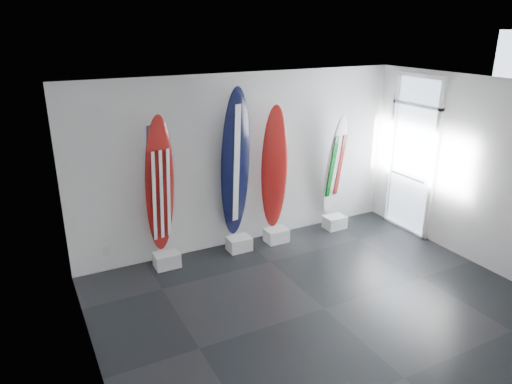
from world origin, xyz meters
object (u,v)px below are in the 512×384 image
surfboard_italy (335,166)px  surfboard_usa (160,186)px  surfboard_navy (235,164)px  surfboard_swiss (274,168)px

surfboard_italy → surfboard_usa: bearing=168.5°
surfboard_usa → surfboard_italy: bearing=-14.1°
surfboard_usa → surfboard_italy: surfboard_usa is taller
surfboard_navy → surfboard_italy: (2.05, 0.00, -0.31)m
surfboard_navy → surfboard_swiss: bearing=-11.3°
surfboard_swiss → surfboard_italy: size_ratio=1.13×
surfboard_usa → surfboard_swiss: surfboard_usa is taller
surfboard_usa → surfboard_swiss: 2.05m
surfboard_swiss → surfboard_italy: (1.30, 0.00, -0.14)m
surfboard_usa → surfboard_swiss: (2.05, 0.00, -0.01)m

